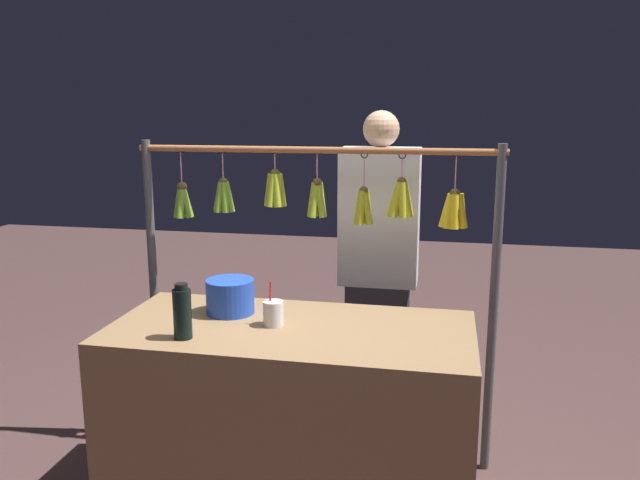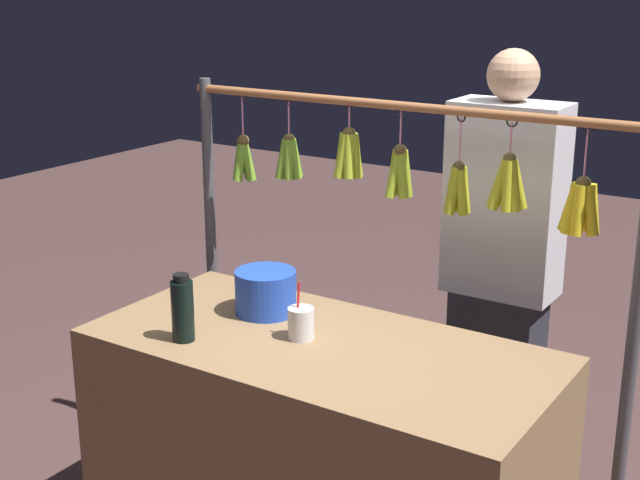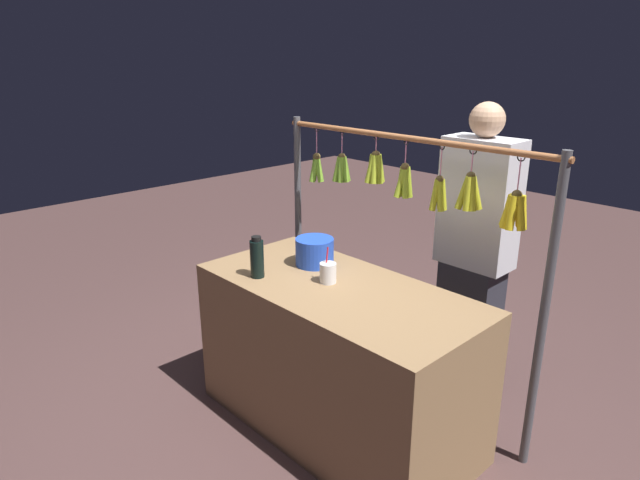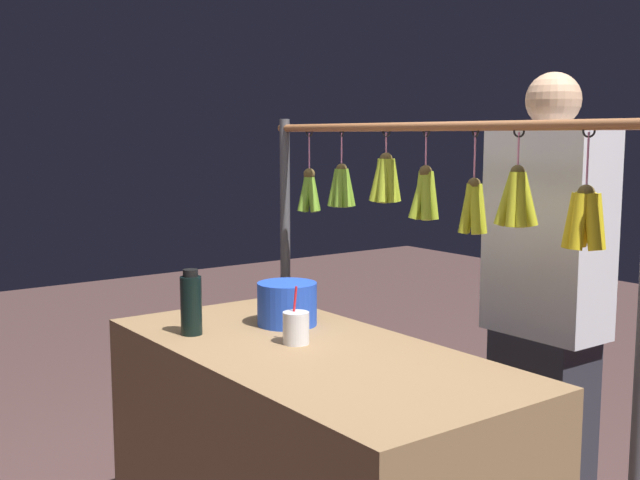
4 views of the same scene
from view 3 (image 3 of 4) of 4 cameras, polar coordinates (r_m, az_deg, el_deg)
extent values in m
plane|color=#4F3634|center=(3.30, 1.73, -18.46)|extent=(12.00, 12.00, 0.00)
cube|color=olive|center=(3.06, 1.81, -12.11)|extent=(1.54, 0.73, 0.85)
cylinder|color=#4C4C51|center=(2.83, 21.95, -7.71)|extent=(0.04, 0.04, 1.60)
cylinder|color=#4C4C51|center=(3.78, -2.24, 0.39)|extent=(0.04, 0.04, 1.60)
cylinder|color=#9E6038|center=(3.03, 8.68, 10.36)|extent=(1.79, 0.03, 0.03)
torus|color=black|center=(2.68, 19.99, 7.98)|extent=(0.04, 0.02, 0.04)
cylinder|color=pink|center=(2.70, 19.78, 6.15)|extent=(0.01, 0.01, 0.17)
sphere|color=brown|center=(2.72, 19.58, 4.37)|extent=(0.05, 0.05, 0.05)
cylinder|color=yellow|center=(2.75, 18.78, 2.90)|extent=(0.07, 0.04, 0.16)
cylinder|color=yellow|center=(2.72, 18.74, 2.77)|extent=(0.05, 0.06, 0.17)
cylinder|color=yellow|center=(2.71, 19.12, 2.62)|extent=(0.04, 0.06, 0.16)
cylinder|color=yellow|center=(2.71, 19.88, 2.58)|extent=(0.07, 0.05, 0.17)
cylinder|color=yellow|center=(2.73, 20.08, 2.66)|extent=(0.06, 0.04, 0.16)
cylinder|color=yellow|center=(2.76, 19.78, 2.86)|extent=(0.04, 0.07, 0.17)
cylinder|color=yellow|center=(2.76, 19.18, 2.95)|extent=(0.07, 0.07, 0.17)
torus|color=black|center=(2.80, 15.47, 8.84)|extent=(0.04, 0.02, 0.04)
cylinder|color=pink|center=(2.81, 15.36, 7.58)|extent=(0.01, 0.01, 0.12)
sphere|color=brown|center=(2.82, 15.25, 6.36)|extent=(0.04, 0.04, 0.04)
cylinder|color=gold|center=(2.85, 14.58, 4.82)|extent=(0.08, 0.04, 0.17)
cylinder|color=gold|center=(2.83, 14.53, 4.72)|extent=(0.07, 0.07, 0.17)
cylinder|color=gold|center=(2.81, 14.96, 4.59)|extent=(0.04, 0.06, 0.17)
cylinder|color=gold|center=(2.81, 15.38, 4.56)|extent=(0.07, 0.05, 0.17)
cylinder|color=gold|center=(2.84, 15.71, 4.66)|extent=(0.07, 0.06, 0.17)
cylinder|color=gold|center=(2.86, 15.54, 4.77)|extent=(0.05, 0.08, 0.17)
cylinder|color=gold|center=(2.87, 15.04, 4.86)|extent=(0.06, 0.06, 0.17)
torus|color=black|center=(2.89, 12.45, 9.39)|extent=(0.04, 0.02, 0.04)
cylinder|color=pink|center=(2.91, 12.33, 7.71)|extent=(0.01, 0.01, 0.17)
sphere|color=brown|center=(2.92, 12.22, 6.10)|extent=(0.04, 0.04, 0.04)
cylinder|color=gold|center=(2.95, 11.76, 4.63)|extent=(0.06, 0.04, 0.17)
cylinder|color=gold|center=(2.93, 11.77, 4.53)|extent=(0.04, 0.06, 0.17)
cylinder|color=gold|center=(2.92, 12.28, 4.46)|extent=(0.06, 0.05, 0.17)
cylinder|color=gold|center=(2.94, 12.51, 4.54)|extent=(0.05, 0.05, 0.17)
cylinder|color=gold|center=(2.96, 12.27, 4.63)|extent=(0.04, 0.05, 0.17)
torus|color=black|center=(3.02, 8.87, 9.99)|extent=(0.04, 0.01, 0.04)
cylinder|color=pink|center=(3.03, 8.80, 8.69)|extent=(0.01, 0.01, 0.14)
sphere|color=brown|center=(3.04, 8.74, 7.44)|extent=(0.05, 0.05, 0.05)
cylinder|color=#96B027|center=(3.07, 8.34, 5.97)|extent=(0.06, 0.04, 0.17)
cylinder|color=#96B027|center=(3.05, 8.31, 5.87)|extent=(0.05, 0.08, 0.17)
cylinder|color=#96B027|center=(3.04, 8.76, 5.81)|extent=(0.07, 0.06, 0.18)
cylinder|color=#96B027|center=(3.06, 9.06, 5.88)|extent=(0.05, 0.05, 0.17)
cylinder|color=#96B027|center=(3.08, 8.75, 5.98)|extent=(0.05, 0.06, 0.17)
torus|color=black|center=(3.15, 5.82, 10.48)|extent=(0.04, 0.01, 0.04)
cylinder|color=pink|center=(3.16, 5.79, 9.57)|extent=(0.01, 0.01, 0.10)
sphere|color=brown|center=(3.17, 5.76, 8.70)|extent=(0.05, 0.05, 0.05)
cylinder|color=#9DB227|center=(3.20, 5.30, 7.36)|extent=(0.06, 0.04, 0.16)
cylinder|color=#9DB227|center=(3.17, 5.26, 7.26)|extent=(0.05, 0.07, 0.17)
cylinder|color=#9DB227|center=(3.16, 5.63, 7.19)|extent=(0.06, 0.07, 0.17)
cylinder|color=#9DB227|center=(3.16, 6.09, 7.21)|extent=(0.06, 0.04, 0.16)
cylinder|color=#9DB227|center=(3.19, 6.17, 7.31)|extent=(0.05, 0.06, 0.17)
cylinder|color=#9DB227|center=(3.21, 5.75, 7.39)|extent=(0.06, 0.06, 0.17)
torus|color=black|center=(3.33, 2.30, 11.00)|extent=(0.04, 0.02, 0.04)
cylinder|color=pink|center=(3.34, 2.28, 9.75)|extent=(0.01, 0.01, 0.14)
sphere|color=brown|center=(3.35, 2.26, 8.54)|extent=(0.04, 0.04, 0.04)
cylinder|color=#72A32B|center=(3.38, 1.96, 7.35)|extent=(0.06, 0.04, 0.15)
cylinder|color=#72A32B|center=(3.36, 1.82, 7.27)|extent=(0.05, 0.06, 0.16)
cylinder|color=#72A32B|center=(3.34, 2.15, 7.20)|extent=(0.05, 0.05, 0.16)
cylinder|color=#72A32B|center=(3.35, 2.55, 7.22)|extent=(0.06, 0.03, 0.15)
cylinder|color=#72A32B|center=(3.37, 2.66, 7.30)|extent=(0.05, 0.06, 0.16)
cylinder|color=#72A32B|center=(3.39, 2.40, 7.36)|extent=(0.04, 0.06, 0.16)
torus|color=black|center=(3.48, -0.35, 11.37)|extent=(0.04, 0.01, 0.04)
cylinder|color=pink|center=(3.50, -0.34, 9.94)|extent=(0.01, 0.01, 0.17)
sphere|color=brown|center=(3.51, -0.34, 8.56)|extent=(0.05, 0.05, 0.05)
cylinder|color=#6EA22C|center=(3.54, -0.56, 7.33)|extent=(0.07, 0.04, 0.16)
cylinder|color=#6EA22C|center=(3.51, -0.58, 7.25)|extent=(0.04, 0.07, 0.16)
cylinder|color=#6EA22C|center=(3.51, -0.12, 7.25)|extent=(0.07, 0.04, 0.16)
cylinder|color=#6EA22C|center=(3.54, -0.12, 7.33)|extent=(0.04, 0.07, 0.16)
cylinder|color=black|center=(2.96, -6.49, -1.96)|extent=(0.07, 0.07, 0.20)
cylinder|color=black|center=(2.93, -6.57, 0.13)|extent=(0.05, 0.05, 0.02)
cylinder|color=blue|center=(3.12, -0.56, -1.21)|extent=(0.22, 0.22, 0.15)
cylinder|color=silver|center=(2.89, 0.76, -3.42)|extent=(0.09, 0.09, 0.11)
cylinder|color=red|center=(2.88, 0.58, -2.58)|extent=(0.01, 0.03, 0.19)
cube|color=#2D2D38|center=(3.50, 14.90, -8.74)|extent=(0.33, 0.23, 0.83)
cube|color=silver|center=(3.22, 16.05, 3.65)|extent=(0.42, 0.23, 0.73)
sphere|color=tan|center=(3.14, 16.82, 11.75)|extent=(0.19, 0.19, 0.19)
camera|label=1|loc=(1.37, -67.83, -3.35)|focal=35.50mm
camera|label=2|loc=(0.52, -87.95, 2.12)|focal=50.03mm
camera|label=4|loc=(0.66, 53.86, -35.43)|focal=44.21mm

